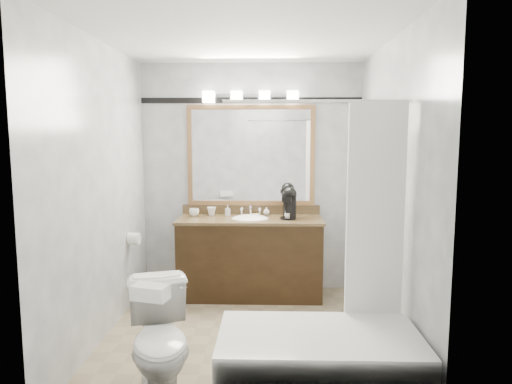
# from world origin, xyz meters

# --- Properties ---
(room) EXTENTS (2.42, 2.62, 2.52)m
(room) POSITION_xyz_m (0.00, 0.00, 1.25)
(room) COLOR gray
(room) RESTS_ON ground
(vanity) EXTENTS (1.53, 0.58, 0.97)m
(vanity) POSITION_xyz_m (0.00, 1.02, 0.44)
(vanity) COLOR black
(vanity) RESTS_ON ground
(mirror) EXTENTS (1.40, 0.04, 1.10)m
(mirror) POSITION_xyz_m (0.00, 1.28, 1.50)
(mirror) COLOR #9E7147
(mirror) RESTS_ON room
(vanity_light_bar) EXTENTS (1.02, 0.14, 0.12)m
(vanity_light_bar) POSITION_xyz_m (0.00, 1.23, 2.13)
(vanity_light_bar) COLOR silver
(vanity_light_bar) RESTS_ON room
(accent_stripe) EXTENTS (2.40, 0.01, 0.06)m
(accent_stripe) POSITION_xyz_m (0.00, 1.29, 2.10)
(accent_stripe) COLOR black
(accent_stripe) RESTS_ON room
(bathtub) EXTENTS (1.30, 0.75, 1.96)m
(bathtub) POSITION_xyz_m (0.55, -0.90, 0.28)
(bathtub) COLOR white
(bathtub) RESTS_ON ground
(tp_roll) EXTENTS (0.11, 0.12, 0.12)m
(tp_roll) POSITION_xyz_m (-1.14, 0.66, 0.70)
(tp_roll) COLOR white
(tp_roll) RESTS_ON room
(toilet) EXTENTS (0.60, 0.81, 0.74)m
(toilet) POSITION_xyz_m (-0.51, -0.90, 0.37)
(toilet) COLOR white
(toilet) RESTS_ON ground
(tissue_box) EXTENTS (0.24, 0.17, 0.09)m
(tissue_box) POSITION_xyz_m (-0.51, -1.12, 0.78)
(tissue_box) COLOR white
(tissue_box) RESTS_ON toilet
(coffee_maker) EXTENTS (0.18, 0.21, 0.33)m
(coffee_maker) POSITION_xyz_m (0.42, 1.03, 1.02)
(coffee_maker) COLOR black
(coffee_maker) RESTS_ON vanity
(cup_left) EXTENTS (0.13, 0.13, 0.08)m
(cup_left) POSITION_xyz_m (-0.61, 1.12, 0.89)
(cup_left) COLOR white
(cup_left) RESTS_ON vanity
(cup_right) EXTENTS (0.12, 0.12, 0.09)m
(cup_right) POSITION_xyz_m (-0.43, 1.18, 0.90)
(cup_right) COLOR white
(cup_right) RESTS_ON vanity
(soap_bottle_a) EXTENTS (0.06, 0.06, 0.12)m
(soap_bottle_a) POSITION_xyz_m (-0.25, 1.16, 0.91)
(soap_bottle_a) COLOR white
(soap_bottle_a) RESTS_ON vanity
(soap_bottle_b) EXTENTS (0.08, 0.08, 0.09)m
(soap_bottle_b) POSITION_xyz_m (0.17, 1.21, 0.89)
(soap_bottle_b) COLOR white
(soap_bottle_b) RESTS_ON vanity
(soap_bar) EXTENTS (0.10, 0.08, 0.03)m
(soap_bar) POSITION_xyz_m (0.05, 1.13, 0.86)
(soap_bar) COLOR beige
(soap_bar) RESTS_ON vanity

